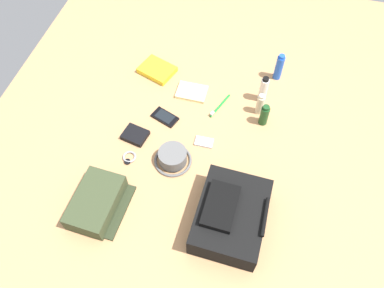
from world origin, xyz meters
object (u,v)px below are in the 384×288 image
at_px(shampoo_bottle, 264,115).
at_px(toiletry_pouch, 97,203).
at_px(toothbrush, 219,107).
at_px(paperback_novel, 157,70).
at_px(cell_phone, 165,117).
at_px(wristwatch, 129,158).
at_px(wallet, 135,135).
at_px(notepad, 192,92).
at_px(deodorant_spray, 279,67).
at_px(lotion_bottle, 260,104).
at_px(backpack, 230,216).
at_px(toothpaste_tube, 263,89).
at_px(bucket_hat, 173,157).
at_px(media_player, 204,142).

bearing_deg(shampoo_bottle, toiletry_pouch, -44.53).
bearing_deg(toiletry_pouch, toothbrush, 149.79).
relative_size(paperback_novel, toothbrush, 1.29).
height_order(cell_phone, wristwatch, cell_phone).
height_order(wallet, notepad, wallet).
relative_size(deodorant_spray, cell_phone, 1.10).
height_order(lotion_bottle, paperback_novel, lotion_bottle).
distance_m(backpack, deodorant_spray, 0.85).
relative_size(backpack, notepad, 2.38).
xyz_separation_m(toiletry_pouch, toothpaste_tube, (-0.75, 0.57, 0.03)).
distance_m(wristwatch, notepad, 0.48).
relative_size(toothpaste_tube, notepad, 1.01).
height_order(shampoo_bottle, toothbrush, shampoo_bottle).
height_order(bucket_hat, toothpaste_tube, toothpaste_tube).
distance_m(paperback_novel, cell_phone, 0.31).
relative_size(backpack, paperback_novel, 1.72).
height_order(backpack, paperback_novel, backpack).
bearing_deg(bucket_hat, toothbrush, 158.94).
distance_m(backpack, cell_phone, 0.60).
bearing_deg(cell_phone, wallet, -36.03).
bearing_deg(media_player, cell_phone, -113.07).
relative_size(backpack, media_player, 4.20).
distance_m(bucket_hat, lotion_bottle, 0.50).
xyz_separation_m(wristwatch, notepad, (-0.44, 0.18, 0.00)).
height_order(toiletry_pouch, shampoo_bottle, shampoo_bottle).
xyz_separation_m(toothpaste_tube, toothbrush, (0.11, -0.19, -0.07)).
height_order(media_player, wallet, wallet).
distance_m(cell_phone, wristwatch, 0.27).
bearing_deg(wallet, deodorant_spray, 144.28).
bearing_deg(notepad, wallet, -29.97).
height_order(toiletry_pouch, deodorant_spray, deodorant_spray).
xyz_separation_m(toiletry_pouch, media_player, (-0.42, 0.35, -0.03)).
bearing_deg(lotion_bottle, shampoo_bottle, 26.00).
relative_size(backpack, bucket_hat, 2.10).
xyz_separation_m(bucket_hat, wristwatch, (0.04, -0.19, -0.02)).
relative_size(lotion_bottle, wristwatch, 1.71).
bearing_deg(lotion_bottle, notepad, -95.73).
bearing_deg(bucket_hat, wallet, -111.60).
xyz_separation_m(lotion_bottle, paperback_novel, (-0.13, -0.56, -0.04)).
relative_size(bucket_hat, lotion_bottle, 1.40).
distance_m(shampoo_bottle, cell_phone, 0.47).
bearing_deg(toiletry_pouch, media_player, 140.29).
relative_size(deodorant_spray, paperback_novel, 0.74).
relative_size(toothpaste_tube, toothbrush, 0.94).
bearing_deg(toiletry_pouch, cell_phone, 165.42).
xyz_separation_m(lotion_bottle, wristwatch, (0.41, -0.52, -0.05)).
height_order(paperback_novel, notepad, paperback_novel).
xyz_separation_m(bucket_hat, cell_phone, (-0.22, -0.10, -0.02)).
distance_m(bucket_hat, toothbrush, 0.38).
relative_size(toiletry_pouch, lotion_bottle, 2.22).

